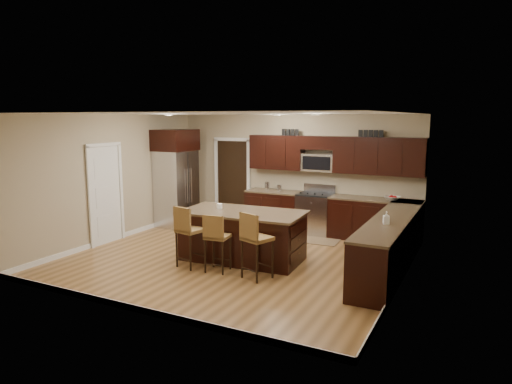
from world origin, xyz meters
The scene contains 23 objects.
floor centered at (0.00, 0.00, 0.00)m, with size 6.00×6.00×0.00m, color olive.
ceiling centered at (0.00, 0.00, 2.70)m, with size 6.00×6.00×0.00m, color silver.
wall_back centered at (0.00, 2.75, 1.35)m, with size 6.00×6.00×0.00m, color tan.
wall_left centered at (-3.00, 0.00, 1.35)m, with size 5.50×5.50×0.00m, color tan.
wall_right centered at (3.00, 0.00, 1.35)m, with size 5.50×5.50×0.00m, color tan.
base_cabinets centered at (1.90, 1.45, 0.46)m, with size 4.02×3.96×0.92m.
upper_cabinets centered at (1.04, 2.58, 1.84)m, with size 4.00×0.33×0.80m.
range centered at (0.68, 2.45, 0.47)m, with size 0.76×0.64×1.11m.
microwave centered at (0.68, 2.60, 1.62)m, with size 0.76×0.31×0.40m, color silver.
doorway centered at (-1.65, 2.73, 1.03)m, with size 0.85×0.03×2.06m, color black.
pantry_door centered at (-2.98, -0.30, 1.02)m, with size 0.03×0.80×2.04m, color white.
letter_decor centered at (0.90, 2.58, 2.29)m, with size 2.20×0.03×0.15m, color black, non-canonical shape.
island centered at (0.13, -0.01, 0.43)m, with size 2.34×1.33×0.92m.
stool_left centered at (-0.51, -0.85, 0.69)m, with size 0.49×0.49×1.10m.
stool_mid centered at (0.07, -0.85, 0.63)m, with size 0.42×0.42×1.02m.
stool_right centered at (0.80, -0.85, 0.70)m, with size 0.53×0.53×1.12m.
refrigerator centered at (-2.62, 1.67, 1.20)m, with size 0.79×0.98×2.35m.
floor_mat centered at (0.90, 1.87, 0.01)m, with size 1.00×0.67×0.01m, color brown.
fruit_bowl centered at (2.38, 2.45, 0.96)m, with size 0.32×0.32×0.08m, color silver.
soap_bottle centered at (2.70, 0.15, 1.02)m, with size 0.09×0.09×0.20m, color #B2B2B2.
canister_tall centered at (-0.54, 2.45, 1.02)m, with size 0.12×0.12×0.20m, color silver.
canister_short centered at (-0.22, 2.45, 0.99)m, with size 0.11×0.11×0.14m, color silver.
island_jar centered at (-0.37, -0.01, 0.97)m, with size 0.10×0.10×0.10m, color white.
Camera 1 is at (4.08, -7.25, 2.63)m, focal length 32.00 mm.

